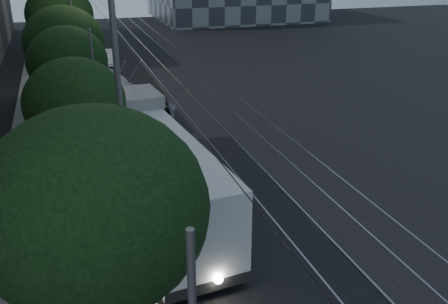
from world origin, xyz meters
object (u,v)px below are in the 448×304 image
car_white_a (117,86)px  streetlamp_near (131,82)px  car_white_b (100,80)px  car_white_d (89,50)px  trolleybus (146,164)px  pickup_silver (149,123)px  car_white_c (107,58)px

car_white_a → streetlamp_near: streetlamp_near is taller
car_white_a → car_white_b: 2.59m
car_white_d → streetlamp_near: size_ratio=0.47×
trolleybus → car_white_a: 16.33m
car_white_a → car_white_b: (-0.93, 2.41, -0.09)m
car_white_a → trolleybus: bearing=-105.8°
pickup_silver → car_white_a: bearing=107.6°
car_white_a → car_white_c: size_ratio=1.19×
pickup_silver → streetlamp_near: (-2.10, -10.11, 4.95)m
trolleybus → car_white_b: size_ratio=2.76×
trolleybus → car_white_d: trolleybus is taller
pickup_silver → car_white_d: bearing=107.3°
trolleybus → car_white_b: trolleybus is taller
pickup_silver → car_white_a: size_ratio=1.44×
car_white_a → streetlamp_near: 19.69m
car_white_b → streetlamp_near: (-0.50, -21.38, 5.18)m
trolleybus → car_white_c: trolleybus is taller
car_white_a → streetlamp_near: bearing=-107.5°
car_white_c → car_white_d: 3.41m
car_white_b → streetlamp_near: size_ratio=0.50×
car_white_b → streetlamp_near: streetlamp_near is taller
car_white_b → car_white_d: 11.45m
car_white_c → streetlamp_near: size_ratio=0.40×
trolleybus → car_white_b: bearing=84.8°
pickup_silver → car_white_b: size_ratio=1.38×
trolleybus → pickup_silver: bearing=73.5°
streetlamp_near → car_white_b: bearing=88.7°
car_white_b → car_white_c: size_ratio=1.24×
car_white_b → car_white_c: bearing=99.2°
car_white_b → car_white_c: (1.39, 8.34, -0.06)m
car_white_c → car_white_d: car_white_d is taller
streetlamp_near → trolleybus: bearing=75.4°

